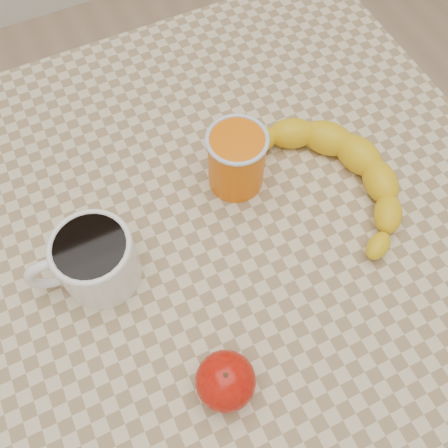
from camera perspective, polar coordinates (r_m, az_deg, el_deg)
name	(u,v)px	position (r m, az deg, el deg)	size (l,w,h in m)	color
ground	(224,362)	(1.35, 0.00, -15.54)	(3.00, 3.00, 0.00)	tan
table	(224,259)	(0.72, 0.00, -3.97)	(0.80, 0.80, 0.75)	beige
coffee_mug	(94,259)	(0.60, -14.66, -3.93)	(0.14, 0.11, 0.08)	white
orange_juice_glass	(236,159)	(0.64, 1.43, 7.39)	(0.08, 0.08, 0.09)	orange
apple	(226,381)	(0.55, 0.18, -17.49)	(0.07, 0.07, 0.06)	#A30905
banana	(325,178)	(0.67, 11.46, 5.18)	(0.29, 0.34, 0.05)	yellow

